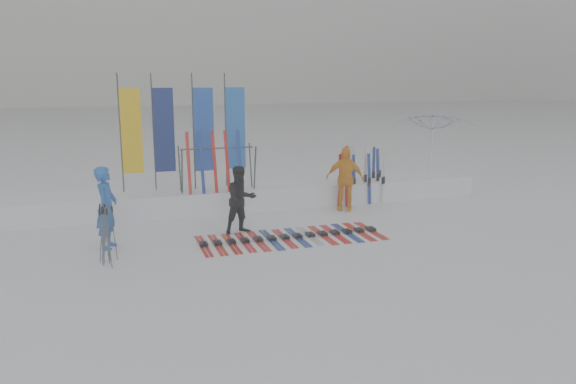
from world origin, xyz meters
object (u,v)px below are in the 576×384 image
object	(u,v)px
person_black	(241,200)
person_yellow	(345,179)
person_blue	(107,208)
ski_rack	(217,163)
tent_canopy	(433,151)
ski_row	(291,237)

from	to	relation	value
person_black	person_yellow	size ratio (longest dim) A/B	0.91
person_blue	ski_rack	bearing A→B (deg)	-32.11
person_yellow	tent_canopy	distance (m)	4.21
person_black	tent_canopy	bearing A→B (deg)	10.18
person_yellow	ski_row	xyz separation A→B (m)	(-2.30, -2.21, -0.86)
tent_canopy	ski_rack	bearing A→B (deg)	-173.97
ski_rack	ski_row	bearing A→B (deg)	-70.17
person_blue	ski_row	xyz separation A→B (m)	(4.06, -0.53, -0.87)
person_blue	person_black	world-z (taller)	person_blue
person_blue	ski_rack	world-z (taller)	ski_rack
tent_canopy	ski_row	distance (m)	7.38
person_blue	tent_canopy	bearing A→B (deg)	-55.15
ski_rack	person_blue	bearing A→B (deg)	-138.85
tent_canopy	person_yellow	bearing A→B (deg)	-156.65
person_blue	ski_row	world-z (taller)	person_blue
person_yellow	ski_row	bearing A→B (deg)	-104.69
person_yellow	ski_row	world-z (taller)	person_yellow
tent_canopy	ski_row	size ratio (longest dim) A/B	0.68
tent_canopy	ski_row	world-z (taller)	tent_canopy
ski_rack	tent_canopy	bearing A→B (deg)	6.03
person_black	ski_rack	bearing A→B (deg)	80.07
person_blue	person_yellow	world-z (taller)	person_blue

